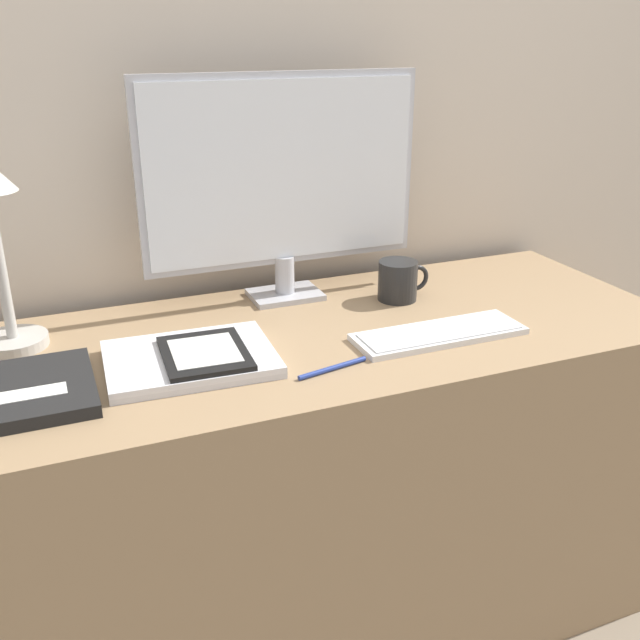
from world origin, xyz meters
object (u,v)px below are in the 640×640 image
Objects in this scene: monitor at (282,179)px; coffee_mug at (399,280)px; keyboard at (439,334)px; ereader at (205,353)px; pen at (333,368)px; notebook at (31,391)px; laptop at (190,359)px.

monitor is 0.33m from coffee_mug.
ereader reaches higher than keyboard.
monitor reaches higher than pen.
coffee_mug is 0.38m from pen.
coffee_mug is at bearing -25.69° from monitor.
monitor is 1.77× the size of keyboard.
notebook is 1.93× the size of coffee_mug.
monitor is at bearing 43.96° from laptop.
laptop is at bearing 152.49° from pen.
notebook reaches higher than laptop.
notebook is at bearing -152.33° from monitor.
ereader reaches higher than laptop.
ereader reaches higher than notebook.
ereader is at bearing -131.61° from monitor.
pen is (-0.27, -0.27, -0.04)m from coffee_mug.
ereader is at bearing -38.75° from laptop.
notebook is at bearing -175.67° from laptop.
notebook reaches higher than pen.
ereader is at bearing 174.49° from keyboard.
coffee_mug is at bearing 44.78° from pen.
monitor is 0.44m from ereader.
coffee_mug reaches higher than keyboard.
keyboard is at bearing -96.41° from coffee_mug.
ereader is 0.22m from pen.
laptop is 0.03m from ereader.
keyboard is 1.83× the size of ereader.
keyboard is at bearing -7.43° from laptop.
ereader is 0.50m from coffee_mug.
monitor reaches higher than keyboard.
coffee_mug is at bearing 12.75° from notebook.
coffee_mug is at bearing 17.05° from laptop.
monitor is at bearing 122.04° from keyboard.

